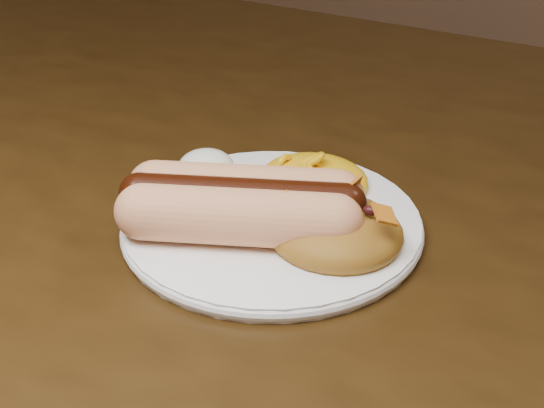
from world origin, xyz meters
The scene contains 6 objects.
table centered at (0.00, 0.00, 0.66)m, with size 1.60×0.90×0.75m.
plate centered at (0.04, -0.03, 0.76)m, with size 0.20×0.20×0.01m, color white.
hotdog centered at (0.03, -0.05, 0.78)m, with size 0.13×0.11×0.04m.
mac_and_cheese centered at (0.05, 0.02, 0.78)m, with size 0.08×0.07×0.03m, color yellow.
sour_cream centered at (-0.03, 0.00, 0.77)m, with size 0.04×0.04×0.03m, color white.
taco_salad centered at (0.09, -0.03, 0.78)m, with size 0.09×0.08×0.04m.
Camera 1 is at (0.26, -0.41, 1.02)m, focal length 50.00 mm.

